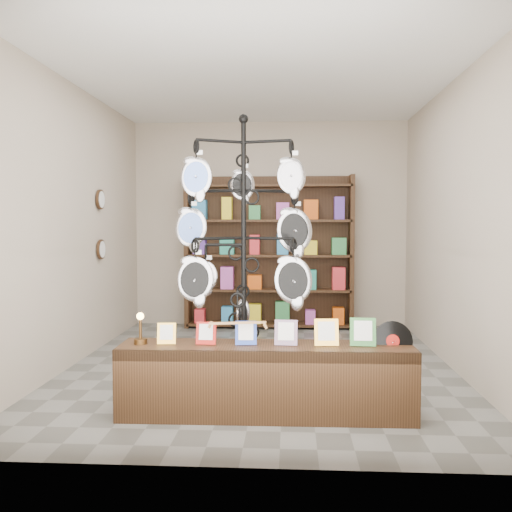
{
  "coord_description": "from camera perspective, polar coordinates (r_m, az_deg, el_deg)",
  "views": [
    {
      "loc": [
        0.32,
        -5.94,
        1.52
      ],
      "look_at": [
        0.02,
        -1.0,
        1.23
      ],
      "focal_mm": 40.0,
      "sensor_mm": 36.0,
      "label": 1
    }
  ],
  "objects": [
    {
      "name": "ground",
      "position": [
        6.14,
        0.44,
        -11.0
      ],
      "size": [
        5.0,
        5.0,
        0.0
      ],
      "primitive_type": "plane",
      "color": "slate",
      "rests_on": "ground"
    },
    {
      "name": "room_envelope",
      "position": [
        5.96,
        0.44,
        6.52
      ],
      "size": [
        5.0,
        5.0,
        5.0
      ],
      "color": "#B4A491",
      "rests_on": "ground"
    },
    {
      "name": "wall_clocks",
      "position": [
        7.12,
        -15.27,
        3.06
      ],
      "size": [
        0.03,
        0.24,
        0.84
      ],
      "color": "black",
      "rests_on": "ground"
    },
    {
      "name": "display_tree",
      "position": [
        4.69,
        -1.24,
        1.74
      ],
      "size": [
        1.23,
        1.11,
        2.4
      ],
      "rotation": [
        0.0,
        0.0,
        0.11
      ],
      "color": "black",
      "rests_on": "ground"
    },
    {
      "name": "front_shelf",
      "position": [
        4.58,
        1.0,
        -12.3
      ],
      "size": [
        2.3,
        0.5,
        0.81
      ],
      "rotation": [
        0.0,
        0.0,
        0.01
      ],
      "color": "black",
      "rests_on": "ground"
    },
    {
      "name": "back_shelving",
      "position": [
        8.25,
        1.3,
        -0.08
      ],
      "size": [
        2.42,
        0.36,
        2.2
      ],
      "color": "black",
      "rests_on": "ground"
    }
  ]
}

